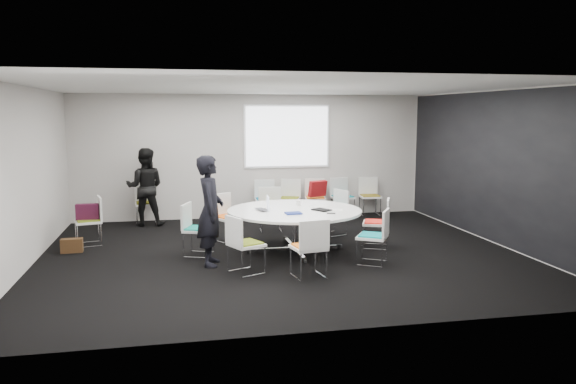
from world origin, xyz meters
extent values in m
cube|color=black|center=(0.00, 0.00, -0.02)|extent=(8.00, 7.00, 0.04)
cube|color=white|center=(0.00, 0.00, 2.82)|extent=(8.00, 7.00, 0.04)
cube|color=#B5AFAA|center=(0.00, 3.52, 1.40)|extent=(8.00, 0.04, 2.80)
cube|color=#B5AFAA|center=(0.00, -3.52, 1.40)|extent=(8.00, 0.04, 2.80)
cube|color=#B5AFAA|center=(-4.02, 0.00, 1.40)|extent=(0.04, 7.00, 2.80)
cube|color=#B5AFAA|center=(4.02, 0.00, 1.40)|extent=(0.04, 7.00, 2.80)
cube|color=black|center=(3.99, 0.00, 1.40)|extent=(0.01, 6.94, 2.74)
cube|color=silver|center=(0.26, 0.13, 0.04)|extent=(0.90, 0.90, 0.08)
cylinder|color=silver|center=(0.26, 0.13, 0.36)|extent=(0.10, 0.10, 0.65)
cylinder|color=white|center=(0.26, 0.13, 0.71)|extent=(2.31, 2.31, 0.04)
cube|color=white|center=(0.80, 3.46, 1.85)|extent=(1.90, 0.03, 1.35)
cube|color=silver|center=(1.72, 0.08, 0.21)|extent=(0.55, 0.55, 0.42)
cube|color=white|center=(1.72, 0.08, 0.44)|extent=(0.58, 0.59, 0.04)
cube|color=red|center=(1.72, 0.08, 0.47)|extent=(0.51, 0.52, 0.03)
cube|color=white|center=(1.92, 0.00, 0.67)|extent=(0.21, 0.44, 0.42)
cube|color=silver|center=(1.26, 1.25, 0.21)|extent=(0.54, 0.54, 0.42)
cube|color=white|center=(1.26, 1.25, 0.44)|extent=(0.58, 0.59, 0.04)
cube|color=#097383|center=(1.26, 1.25, 0.47)|extent=(0.50, 0.51, 0.03)
cube|color=white|center=(1.46, 1.33, 0.67)|extent=(0.20, 0.44, 0.42)
cube|color=silver|center=(0.13, 1.82, 0.21)|extent=(0.44, 0.44, 0.42)
cube|color=white|center=(0.13, 1.82, 0.44)|extent=(0.48, 0.47, 0.04)
cube|color=#566915|center=(0.13, 1.82, 0.47)|extent=(0.42, 0.40, 0.03)
cube|color=white|center=(0.15, 2.03, 0.67)|extent=(0.46, 0.06, 0.42)
cube|color=silver|center=(-0.81, 1.14, 0.21)|extent=(0.58, 0.58, 0.42)
cube|color=white|center=(-0.81, 1.14, 0.44)|extent=(0.62, 0.61, 0.04)
cube|color=#D35711|center=(-0.81, 1.14, 0.47)|extent=(0.54, 0.53, 0.03)
cube|color=white|center=(-0.91, 1.32, 0.67)|extent=(0.41, 0.27, 0.42)
cube|color=silver|center=(-1.38, 0.14, 0.21)|extent=(0.54, 0.54, 0.42)
cube|color=white|center=(-1.38, 0.14, 0.44)|extent=(0.58, 0.59, 0.04)
cube|color=#087567|center=(-1.38, 0.14, 0.47)|extent=(0.50, 0.51, 0.03)
cube|color=white|center=(-1.58, 0.21, 0.67)|extent=(0.20, 0.44, 0.42)
cube|color=silver|center=(-0.73, -1.08, 0.21)|extent=(0.56, 0.56, 0.42)
cube|color=white|center=(-0.73, -1.08, 0.44)|extent=(0.59, 0.60, 0.04)
cube|color=#5A6913|center=(-0.73, -1.08, 0.47)|extent=(0.51, 0.52, 0.03)
cube|color=white|center=(-0.93, -1.17, 0.67)|extent=(0.22, 0.43, 0.42)
cube|color=silver|center=(0.13, -1.45, 0.21)|extent=(0.49, 0.49, 0.42)
cube|color=white|center=(0.13, -1.45, 0.44)|extent=(0.53, 0.51, 0.04)
cube|color=#D56112|center=(0.13, -1.45, 0.47)|extent=(0.46, 0.44, 0.03)
cube|color=white|center=(0.16, -1.66, 0.67)|extent=(0.46, 0.11, 0.42)
cube|color=silver|center=(1.28, -0.95, 0.21)|extent=(0.58, 0.58, 0.42)
cube|color=white|center=(1.28, -0.95, 0.44)|extent=(0.61, 0.62, 0.04)
cube|color=#08797E|center=(1.28, -0.95, 0.47)|extent=(0.53, 0.54, 0.03)
cube|color=white|center=(1.46, -1.06, 0.67)|extent=(0.27, 0.41, 0.42)
cube|color=silver|center=(0.23, 3.11, 0.21)|extent=(0.44, 0.44, 0.42)
cube|color=white|center=(0.23, 3.11, 0.44)|extent=(0.48, 0.46, 0.04)
cube|color=#086085|center=(0.23, 3.11, 0.47)|extent=(0.42, 0.40, 0.03)
cube|color=white|center=(0.24, 3.32, 0.67)|extent=(0.46, 0.06, 0.42)
cube|color=silver|center=(0.78, 3.15, 0.21)|extent=(0.55, 0.55, 0.42)
cube|color=white|center=(0.78, 3.15, 0.44)|extent=(0.59, 0.58, 0.04)
cube|color=#606914|center=(0.78, 3.15, 0.47)|extent=(0.51, 0.50, 0.03)
cube|color=white|center=(0.86, 3.34, 0.67)|extent=(0.44, 0.21, 0.42)
cube|color=silver|center=(1.39, 3.11, 0.21)|extent=(0.48, 0.48, 0.42)
cube|color=white|center=(1.39, 3.11, 0.44)|extent=(0.53, 0.51, 0.04)
cube|color=orange|center=(1.39, 3.11, 0.47)|extent=(0.46, 0.44, 0.03)
cube|color=white|center=(1.42, 3.32, 0.67)|extent=(0.46, 0.11, 0.42)
cube|color=silver|center=(2.05, 3.14, 0.21)|extent=(0.49, 0.49, 0.42)
cube|color=white|center=(2.05, 3.14, 0.44)|extent=(0.53, 0.51, 0.04)
cube|color=#086B75|center=(2.05, 3.14, 0.47)|extent=(0.46, 0.44, 0.03)
cube|color=white|center=(2.01, 3.35, 0.67)|extent=(0.46, 0.12, 0.42)
cube|color=silver|center=(2.72, 3.15, 0.21)|extent=(0.45, 0.45, 0.42)
cube|color=white|center=(2.72, 3.15, 0.44)|extent=(0.50, 0.48, 0.04)
cube|color=brown|center=(2.72, 3.15, 0.47)|extent=(0.43, 0.41, 0.03)
cube|color=white|center=(2.74, 3.36, 0.67)|extent=(0.46, 0.07, 0.42)
cube|color=silver|center=(-3.31, 1.27, 0.21)|extent=(0.51, 0.51, 0.42)
cube|color=white|center=(-3.31, 1.27, 0.44)|extent=(0.54, 0.55, 0.04)
cube|color=olive|center=(-3.31, 1.27, 0.47)|extent=(0.46, 0.48, 0.03)
cube|color=white|center=(-3.10, 1.33, 0.67)|extent=(0.15, 0.46, 0.42)
cube|color=silver|center=(-2.37, 3.11, 0.21)|extent=(0.45, 0.45, 0.42)
cube|color=white|center=(-2.37, 3.11, 0.44)|extent=(0.49, 0.48, 0.04)
cube|color=#696815|center=(-2.37, 3.11, 0.47)|extent=(0.43, 0.41, 0.03)
cube|color=white|center=(-2.39, 3.32, 0.67)|extent=(0.46, 0.07, 0.42)
imported|color=black|center=(-1.22, -0.49, 0.87)|extent=(0.50, 0.68, 1.73)
imported|color=black|center=(-2.37, 2.96, 0.83)|extent=(0.86, 0.69, 1.65)
imported|color=#333338|center=(-0.26, 0.16, 0.74)|extent=(0.30, 0.38, 0.03)
cube|color=silver|center=(-0.20, 0.15, 0.86)|extent=(0.04, 0.30, 0.22)
cube|color=black|center=(0.70, -0.04, 0.74)|extent=(0.35, 0.37, 0.02)
cube|color=navy|center=(0.15, -0.28, 0.74)|extent=(0.27, 0.22, 0.03)
cube|color=silver|center=(0.75, 0.35, 0.73)|extent=(0.36, 0.32, 0.00)
cube|color=white|center=(0.91, -0.05, 0.73)|extent=(0.35, 0.29, 0.00)
cylinder|color=white|center=(0.42, 0.53, 0.78)|extent=(0.08, 0.08, 0.09)
cube|color=black|center=(0.77, -0.37, 0.73)|extent=(0.15, 0.10, 0.01)
cube|color=#401127|center=(-3.31, 1.27, 0.62)|extent=(0.40, 0.14, 0.28)
cube|color=#3F2714|center=(-3.52, 0.78, 0.12)|extent=(0.37, 0.18, 0.24)
cube|color=maroon|center=(1.39, 2.90, 0.70)|extent=(0.47, 0.32, 0.36)
camera|label=1|loc=(-1.74, -9.19, 2.37)|focal=35.00mm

